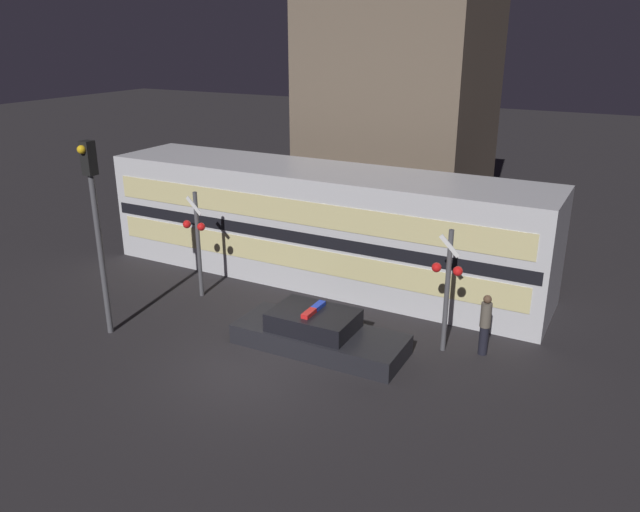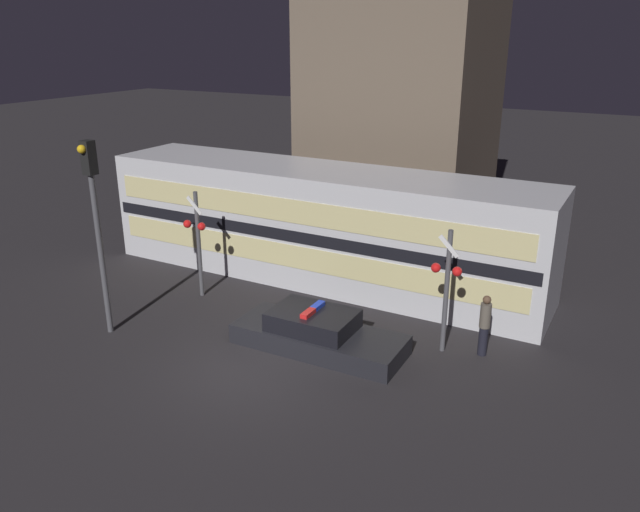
# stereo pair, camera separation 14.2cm
# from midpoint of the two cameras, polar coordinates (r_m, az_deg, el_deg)

# --- Properties ---
(ground_plane) EXTENTS (120.00, 120.00, 0.00)m
(ground_plane) POSITION_cam_midpoint_polar(r_m,az_deg,el_deg) (16.38, -5.98, -10.23)
(ground_plane) COLOR #262326
(train) EXTENTS (15.57, 3.19, 3.84)m
(train) POSITION_cam_midpoint_polar(r_m,az_deg,el_deg) (21.40, 0.25, 2.90)
(train) COLOR silver
(train) RESTS_ON ground_plane
(police_car) EXTENTS (4.75, 1.85, 1.18)m
(police_car) POSITION_cam_midpoint_polar(r_m,az_deg,el_deg) (17.09, -0.00, -7.12)
(police_car) COLOR black
(police_car) RESTS_ON ground_plane
(pedestrian) EXTENTS (0.29, 0.29, 1.71)m
(pedestrian) POSITION_cam_midpoint_polar(r_m,az_deg,el_deg) (17.13, 15.04, -6.09)
(pedestrian) COLOR black
(pedestrian) RESTS_ON ground_plane
(crossing_signal_near) EXTENTS (0.82, 0.34, 3.44)m
(crossing_signal_near) POSITION_cam_midpoint_polar(r_m,az_deg,el_deg) (16.60, 11.72, -2.47)
(crossing_signal_near) COLOR #4C4C51
(crossing_signal_near) RESTS_ON ground_plane
(crossing_signal_far) EXTENTS (0.82, 0.34, 3.49)m
(crossing_signal_far) POSITION_cam_midpoint_polar(r_m,az_deg,el_deg) (20.14, -10.96, 1.70)
(crossing_signal_far) COLOR #4C4C51
(crossing_signal_far) RESTS_ON ground_plane
(traffic_light_corner) EXTENTS (0.30, 0.46, 5.51)m
(traffic_light_corner) POSITION_cam_midpoint_polar(r_m,az_deg,el_deg) (17.89, -19.62, 3.63)
(traffic_light_corner) COLOR #4C4C51
(traffic_light_corner) RESTS_ON ground_plane
(building_left) EXTENTS (7.08, 6.64, 10.29)m
(building_left) POSITION_cam_midpoint_polar(r_m,az_deg,el_deg) (27.72, 7.61, 13.47)
(building_left) COLOR brown
(building_left) RESTS_ON ground_plane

